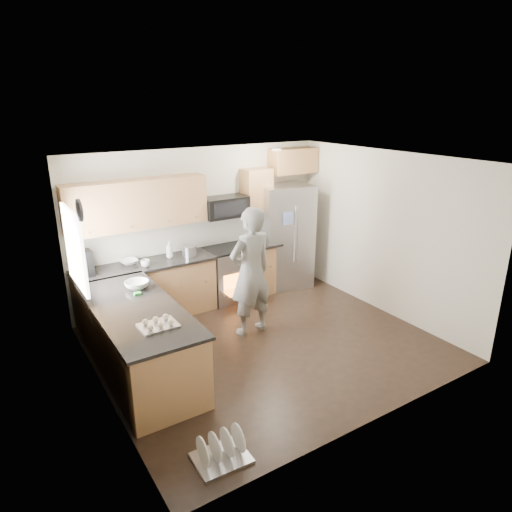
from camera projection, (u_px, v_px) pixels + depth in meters
ground at (266, 344)px, 6.54m from camera, size 4.50×4.50×0.00m
room_shell at (264, 232)px, 5.99m from camera, size 4.54×4.04×2.62m
back_cabinet_run at (176, 254)px, 7.32m from camera, size 4.45×0.64×2.50m
peninsula at (139, 341)px, 5.70m from camera, size 0.96×2.36×1.03m
stove_range at (229, 262)px, 7.84m from camera, size 0.76×0.97×1.79m
refrigerator at (284, 236)px, 8.35m from camera, size 1.04×0.87×1.89m
person at (251, 272)px, 6.57m from camera, size 0.74×0.52×1.92m
dish_rack at (221, 452)px, 4.41m from camera, size 0.54×0.44×0.32m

